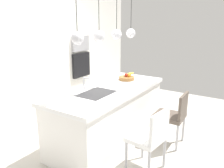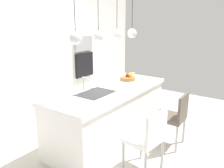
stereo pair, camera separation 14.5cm
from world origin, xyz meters
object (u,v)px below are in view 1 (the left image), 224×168
at_px(fruit_bowl, 127,78).
at_px(chair_middle, 173,115).
at_px(chair_near, 150,136).
at_px(oven, 81,65).
at_px(microwave, 80,44).

relative_size(fruit_bowl, chair_middle, 0.32).
xyz_separation_m(fruit_bowl, chair_near, (-1.04, -0.95, -0.44)).
relative_size(oven, chair_middle, 0.65).
xyz_separation_m(microwave, oven, (0.00, 0.00, -0.50)).
bearing_deg(chair_middle, oven, 74.12).
height_order(fruit_bowl, chair_near, fruit_bowl).
xyz_separation_m(fruit_bowl, chair_middle, (-0.18, -0.96, -0.44)).
xyz_separation_m(fruit_bowl, oven, (0.53, 1.55, -0.01)).
xyz_separation_m(oven, chair_middle, (-0.71, -2.51, -0.43)).
bearing_deg(chair_near, oven, 57.85).
xyz_separation_m(chair_near, chair_middle, (0.86, -0.00, -0.01)).
bearing_deg(microwave, fruit_bowl, -108.85).
bearing_deg(oven, fruit_bowl, -108.85).
bearing_deg(chair_near, microwave, 57.85).
bearing_deg(chair_near, chair_middle, -0.19).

